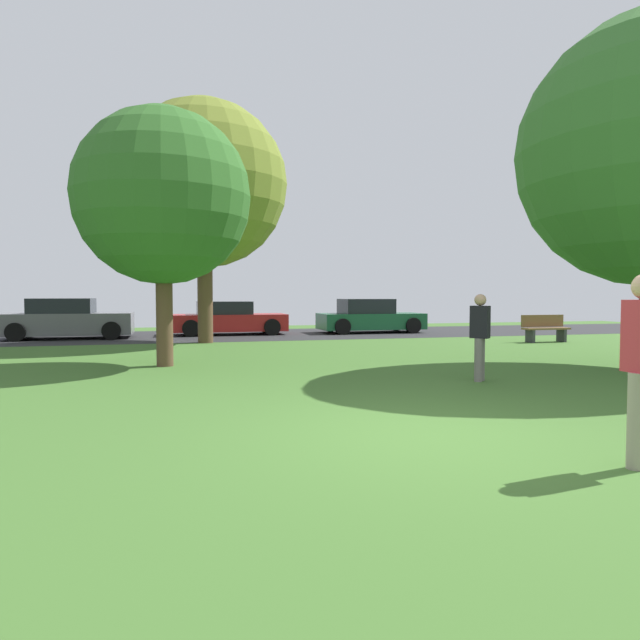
% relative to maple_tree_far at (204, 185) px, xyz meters
% --- Properties ---
extents(ground_plane, '(44.00, 44.00, 0.00)m').
position_rel_maple_tree_far_xyz_m(ground_plane, '(1.76, -12.77, -5.13)').
color(ground_plane, '#3D6628').
extents(road_strip, '(44.00, 6.40, 0.01)m').
position_rel_maple_tree_far_xyz_m(road_strip, '(1.76, 3.23, -5.12)').
color(road_strip, '#28282B').
rests_on(road_strip, ground_plane).
extents(maple_tree_far, '(5.37, 5.37, 7.83)m').
position_rel_maple_tree_far_xyz_m(maple_tree_far, '(0.00, 0.00, 0.00)').
color(maple_tree_far, brown).
rests_on(maple_tree_far, ground_plane).
extents(maple_tree_near, '(3.82, 3.82, 5.62)m').
position_rel_maple_tree_far_xyz_m(maple_tree_near, '(-1.19, -5.80, -1.43)').
color(maple_tree_near, brown).
rests_on(maple_tree_near, ground_plane).
extents(person_thrower, '(0.38, 0.38, 1.59)m').
position_rel_maple_tree_far_xyz_m(person_thrower, '(4.40, -9.46, -4.26)').
color(person_thrower, slate).
rests_on(person_thrower, ground_plane).
extents(parked_car_grey, '(4.31, 2.08, 1.44)m').
position_rel_maple_tree_far_xyz_m(parked_car_grey, '(-4.66, 2.93, -4.46)').
color(parked_car_grey, slate).
rests_on(parked_car_grey, ground_plane).
extents(parked_car_red, '(4.37, 1.95, 1.31)m').
position_rel_maple_tree_far_xyz_m(parked_car_red, '(1.09, 3.52, -4.52)').
color(parked_car_red, '#B21E1E').
rests_on(parked_car_red, ground_plane).
extents(parked_car_green, '(4.27, 2.01, 1.40)m').
position_rel_maple_tree_far_xyz_m(parked_car_green, '(6.83, 3.17, -4.49)').
color(parked_car_green, '#195633').
rests_on(parked_car_green, ground_plane).
extents(park_bench, '(1.60, 0.45, 0.90)m').
position_rel_maple_tree_far_xyz_m(park_bench, '(10.92, -2.60, -4.66)').
color(park_bench, brown).
rests_on(park_bench, ground_plane).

